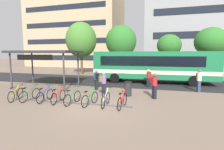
# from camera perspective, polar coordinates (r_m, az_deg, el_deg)

# --- Properties ---
(ground) EXTENTS (200.00, 200.00, 0.00)m
(ground) POSITION_cam_1_polar(r_m,az_deg,el_deg) (10.07, -5.83, -10.03)
(ground) COLOR #7A6656
(bus_lane_asphalt) EXTENTS (80.00, 7.20, 0.01)m
(bus_lane_asphalt) POSITION_cam_1_polar(r_m,az_deg,el_deg) (18.63, 4.62, -2.15)
(bus_lane_asphalt) COLOR #232326
(bus_lane_asphalt) RESTS_ON ground
(city_bus) EXTENTS (12.06, 2.72, 3.20)m
(city_bus) POSITION_cam_1_polar(r_m,az_deg,el_deg) (18.10, 13.58, 3.05)
(city_bus) COLOR #196B3D
(city_bus) RESTS_ON ground
(bike_rack) EXTENTS (7.98, 0.50, 0.70)m
(bike_rack) POSITION_cam_1_polar(r_m,az_deg,el_deg) (10.80, -14.91, -8.56)
(bike_rack) COLOR #47474C
(bike_rack) RESTS_ON ground
(parked_bicycle_yellow_0) EXTENTS (0.63, 1.67, 0.99)m
(parked_bicycle_yellow_0) POSITION_cam_1_polar(r_m,az_deg,el_deg) (12.60, -29.26, -5.64)
(parked_bicycle_yellow_0) COLOR black
(parked_bicycle_yellow_0) RESTS_ON ground
(parked_bicycle_green_1) EXTENTS (0.52, 1.72, 0.99)m
(parked_bicycle_green_1) POSITION_cam_1_polar(r_m,az_deg,el_deg) (12.10, -25.57, -5.92)
(parked_bicycle_green_1) COLOR black
(parked_bicycle_green_1) RESTS_ON ground
(parked_bicycle_blue_2) EXTENTS (0.52, 1.72, 0.99)m
(parked_bicycle_blue_2) POSITION_cam_1_polar(r_m,az_deg,el_deg) (11.51, -21.27, -6.35)
(parked_bicycle_blue_2) COLOR black
(parked_bicycle_blue_2) RESTS_ON ground
(parked_bicycle_red_3) EXTENTS (0.52, 1.72, 0.99)m
(parked_bicycle_red_3) POSITION_cam_1_polar(r_m,az_deg,el_deg) (10.99, -17.36, -6.81)
(parked_bicycle_red_3) COLOR black
(parked_bicycle_red_3) RESTS_ON ground
(parked_bicycle_green_4) EXTENTS (0.52, 1.72, 0.99)m
(parked_bicycle_green_4) POSITION_cam_1_polar(r_m,az_deg,el_deg) (10.48, -12.96, -7.33)
(parked_bicycle_green_4) COLOR black
(parked_bicycle_green_4) RESTS_ON ground
(parked_bicycle_green_5) EXTENTS (0.52, 1.71, 0.99)m
(parked_bicycle_green_5) POSITION_cam_1_polar(r_m,az_deg,el_deg) (10.06, -7.30, -7.81)
(parked_bicycle_green_5) COLOR black
(parked_bicycle_green_5) RESTS_ON ground
(parked_bicycle_silver_6) EXTENTS (0.52, 1.72, 0.99)m
(parked_bicycle_silver_6) POSITION_cam_1_polar(r_m,az_deg,el_deg) (9.83, -2.12, -8.10)
(parked_bicycle_silver_6) COLOR black
(parked_bicycle_silver_6) RESTS_ON ground
(parked_bicycle_red_7) EXTENTS (0.52, 1.72, 0.99)m
(parked_bicycle_red_7) POSITION_cam_1_polar(r_m,az_deg,el_deg) (9.55, 3.48, -8.57)
(parked_bicycle_red_7) COLOR black
(parked_bicycle_red_7) RESTS_ON ground
(transit_shelter) EXTENTS (5.95, 3.87, 3.23)m
(transit_shelter) POSITION_cam_1_polar(r_m,az_deg,el_deg) (16.46, -21.26, 6.81)
(transit_shelter) COLOR #38383D
(transit_shelter) RESTS_ON ground
(commuter_red_pack_0) EXTENTS (0.56, 0.60, 1.69)m
(commuter_red_pack_0) POSITION_cam_1_polar(r_m,az_deg,el_deg) (11.64, 13.82, -2.94)
(commuter_red_pack_0) COLOR black
(commuter_red_pack_0) RESTS_ON ground
(commuter_olive_pack_1) EXTENTS (0.60, 0.56, 1.74)m
(commuter_olive_pack_1) POSITION_cam_1_polar(r_m,az_deg,el_deg) (12.01, -2.88, -2.33)
(commuter_olive_pack_1) COLOR black
(commuter_olive_pack_1) RESTS_ON ground
(commuter_olive_pack_2) EXTENTS (0.40, 0.57, 1.77)m
(commuter_olive_pack_2) POSITION_cam_1_polar(r_m,az_deg,el_deg) (14.87, 26.90, -1.21)
(commuter_olive_pack_2) COLOR #2D3851
(commuter_olive_pack_2) RESTS_ON ground
(commuter_black_pack_3) EXTENTS (0.57, 0.60, 1.65)m
(commuter_black_pack_3) POSITION_cam_1_polar(r_m,az_deg,el_deg) (14.20, -5.16, -1.13)
(commuter_black_pack_3) COLOR black
(commuter_black_pack_3) RESTS_ON ground
(commuter_red_pack_4) EXTENTS (0.44, 0.59, 1.61)m
(commuter_red_pack_4) POSITION_cam_1_polar(r_m,az_deg,el_deg) (15.66, 12.03, -0.60)
(commuter_red_pack_4) COLOR black
(commuter_red_pack_4) RESTS_ON ground
(trash_bin) EXTENTS (0.55, 0.55, 1.03)m
(trash_bin) POSITION_cam_1_polar(r_m,az_deg,el_deg) (12.18, 5.27, -4.53)
(trash_bin) COLOR #232328
(trash_bin) RESTS_ON ground
(street_tree_0) EXTENTS (3.76, 3.76, 6.13)m
(street_tree_0) POSITION_cam_1_polar(r_m,az_deg,el_deg) (24.07, 29.94, 9.53)
(street_tree_0) COLOR brown
(street_tree_0) RESTS_ON ground
(street_tree_1) EXTENTS (4.96, 4.96, 7.62)m
(street_tree_1) POSITION_cam_1_polar(r_m,az_deg,el_deg) (28.49, 2.99, 11.08)
(street_tree_1) COLOR brown
(street_tree_1) RESTS_ON ground
(street_tree_2) EXTENTS (4.40, 4.40, 7.53)m
(street_tree_2) POSITION_cam_1_polar(r_m,az_deg,el_deg) (25.71, -10.18, 11.33)
(street_tree_2) COLOR brown
(street_tree_2) RESTS_ON ground
(street_tree_3) EXTENTS (3.43, 3.43, 5.76)m
(street_tree_3) POSITION_cam_1_polar(r_m,az_deg,el_deg) (26.31, 18.41, 9.27)
(street_tree_3) COLOR brown
(street_tree_3) RESTS_ON ground
(building_left_wing) EXTENTS (22.13, 12.04, 18.12)m
(building_left_wing) POSITION_cam_1_polar(r_m,az_deg,el_deg) (45.77, -11.69, 14.46)
(building_left_wing) COLOR tan
(building_left_wing) RESTS_ON ground
(building_right_wing) EXTENTS (24.49, 11.37, 18.60)m
(building_right_wing) POSITION_cam_1_polar(r_m,az_deg,el_deg) (37.22, 31.51, 15.76)
(building_right_wing) COLOR gray
(building_right_wing) RESTS_ON ground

